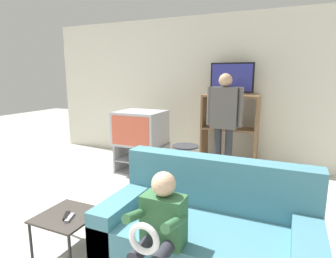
{
  "coord_description": "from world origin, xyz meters",
  "views": [
    {
      "loc": [
        1.5,
        -1.13,
        1.57
      ],
      "look_at": [
        0.07,
        2.07,
        0.9
      ],
      "focal_mm": 30.0,
      "sensor_mm": 36.0,
      "label": 1
    }
  ],
  "objects_px": {
    "remote_control_white": "(70,218)",
    "television_main": "(141,128)",
    "person_seated_child": "(159,230)",
    "folding_stool": "(185,156)",
    "person_standing_adult": "(224,117)",
    "remote_control_black": "(66,216)",
    "media_shelf": "(229,132)",
    "television_flat": "(232,80)",
    "snack_table": "(68,219)",
    "tv_stand": "(142,158)",
    "couch": "(207,234)"
  },
  "relations": [
    {
      "from": "remote_control_white",
      "to": "television_main",
      "type": "bearing_deg",
      "value": 83.03
    },
    {
      "from": "remote_control_white",
      "to": "person_seated_child",
      "type": "xyz_separation_m",
      "value": [
        0.91,
        -0.13,
        0.18
      ]
    },
    {
      "from": "folding_stool",
      "to": "person_standing_adult",
      "type": "xyz_separation_m",
      "value": [
        0.3,
        0.8,
        0.42
      ]
    },
    {
      "from": "television_main",
      "to": "remote_control_white",
      "type": "bearing_deg",
      "value": -76.06
    },
    {
      "from": "television_main",
      "to": "remote_control_black",
      "type": "height_order",
      "value": "television_main"
    },
    {
      "from": "media_shelf",
      "to": "television_flat",
      "type": "relative_size",
      "value": 1.79
    },
    {
      "from": "snack_table",
      "to": "remote_control_black",
      "type": "height_order",
      "value": "remote_control_black"
    },
    {
      "from": "person_standing_adult",
      "to": "television_flat",
      "type": "bearing_deg",
      "value": 92.84
    },
    {
      "from": "media_shelf",
      "to": "snack_table",
      "type": "xyz_separation_m",
      "value": [
        -0.8,
        -2.93,
        -0.31
      ]
    },
    {
      "from": "remote_control_white",
      "to": "person_seated_child",
      "type": "height_order",
      "value": "person_seated_child"
    },
    {
      "from": "television_main",
      "to": "person_standing_adult",
      "type": "xyz_separation_m",
      "value": [
        1.3,
        0.2,
        0.23
      ]
    },
    {
      "from": "television_main",
      "to": "snack_table",
      "type": "xyz_separation_m",
      "value": [
        0.47,
        -2.15,
        -0.42
      ]
    },
    {
      "from": "remote_control_white",
      "to": "person_standing_adult",
      "type": "distance_m",
      "value": 2.58
    },
    {
      "from": "television_main",
      "to": "media_shelf",
      "type": "bearing_deg",
      "value": 31.74
    },
    {
      "from": "tv_stand",
      "to": "remote_control_white",
      "type": "height_order",
      "value": "tv_stand"
    },
    {
      "from": "tv_stand",
      "to": "television_flat",
      "type": "distance_m",
      "value": 1.95
    },
    {
      "from": "remote_control_black",
      "to": "television_main",
      "type": "bearing_deg",
      "value": 70.11
    },
    {
      "from": "person_seated_child",
      "to": "snack_table",
      "type": "bearing_deg",
      "value": 169.89
    },
    {
      "from": "remote_control_black",
      "to": "person_standing_adult",
      "type": "relative_size",
      "value": 0.09
    },
    {
      "from": "media_shelf",
      "to": "person_standing_adult",
      "type": "xyz_separation_m",
      "value": [
        0.03,
        -0.58,
        0.33
      ]
    },
    {
      "from": "snack_table",
      "to": "remote_control_white",
      "type": "relative_size",
      "value": 3.36
    },
    {
      "from": "folding_stool",
      "to": "snack_table",
      "type": "height_order",
      "value": "folding_stool"
    },
    {
      "from": "remote_control_black",
      "to": "tv_stand",
      "type": "bearing_deg",
      "value": 69.81
    },
    {
      "from": "couch",
      "to": "remote_control_black",
      "type": "bearing_deg",
      "value": -162.4
    },
    {
      "from": "television_main",
      "to": "folding_stool",
      "type": "bearing_deg",
      "value": -30.85
    },
    {
      "from": "tv_stand",
      "to": "media_shelf",
      "type": "distance_m",
      "value": 1.53
    },
    {
      "from": "snack_table",
      "to": "remote_control_black",
      "type": "bearing_deg",
      "value": -56.31
    },
    {
      "from": "remote_control_white",
      "to": "folding_stool",
      "type": "bearing_deg",
      "value": 53.24
    },
    {
      "from": "television_main",
      "to": "person_standing_adult",
      "type": "height_order",
      "value": "person_standing_adult"
    },
    {
      "from": "television_flat",
      "to": "couch",
      "type": "distance_m",
      "value": 2.89
    },
    {
      "from": "couch",
      "to": "person_standing_adult",
      "type": "height_order",
      "value": "person_standing_adult"
    },
    {
      "from": "folding_stool",
      "to": "person_seated_child",
      "type": "bearing_deg",
      "value": -75.13
    },
    {
      "from": "television_main",
      "to": "remote_control_black",
      "type": "xyz_separation_m",
      "value": [
        0.49,
        -2.18,
        -0.37
      ]
    },
    {
      "from": "remote_control_black",
      "to": "person_standing_adult",
      "type": "height_order",
      "value": "person_standing_adult"
    },
    {
      "from": "person_standing_adult",
      "to": "person_seated_child",
      "type": "xyz_separation_m",
      "value": [
        0.15,
        -2.52,
        -0.42
      ]
    },
    {
      "from": "television_flat",
      "to": "couch",
      "type": "height_order",
      "value": "television_flat"
    },
    {
      "from": "person_seated_child",
      "to": "tv_stand",
      "type": "bearing_deg",
      "value": 121.78
    },
    {
      "from": "remote_control_black",
      "to": "person_seated_child",
      "type": "relative_size",
      "value": 0.15
    },
    {
      "from": "media_shelf",
      "to": "couch",
      "type": "xyz_separation_m",
      "value": [
        0.38,
        -2.6,
        -0.35
      ]
    },
    {
      "from": "television_flat",
      "to": "person_standing_adult",
      "type": "distance_m",
      "value": 0.79
    },
    {
      "from": "remote_control_white",
      "to": "person_seated_child",
      "type": "relative_size",
      "value": 0.15
    },
    {
      "from": "couch",
      "to": "person_standing_adult",
      "type": "relative_size",
      "value": 1.06
    },
    {
      "from": "couch",
      "to": "remote_control_white",
      "type": "bearing_deg",
      "value": -160.93
    },
    {
      "from": "remote_control_white",
      "to": "snack_table",
      "type": "bearing_deg",
      "value": 125.58
    },
    {
      "from": "couch",
      "to": "person_standing_adult",
      "type": "distance_m",
      "value": 2.15
    },
    {
      "from": "television_main",
      "to": "person_seated_child",
      "type": "height_order",
      "value": "television_main"
    },
    {
      "from": "television_main",
      "to": "person_standing_adult",
      "type": "relative_size",
      "value": 0.46
    },
    {
      "from": "remote_control_black",
      "to": "couch",
      "type": "xyz_separation_m",
      "value": [
        1.16,
        0.37,
        -0.09
      ]
    },
    {
      "from": "person_standing_adult",
      "to": "remote_control_white",
      "type": "bearing_deg",
      "value": -107.57
    },
    {
      "from": "remote_control_black",
      "to": "television_flat",
      "type": "bearing_deg",
      "value": 42.56
    }
  ]
}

